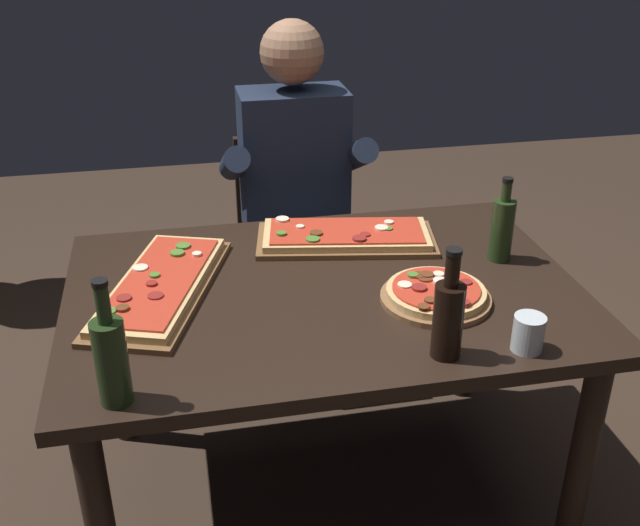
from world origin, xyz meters
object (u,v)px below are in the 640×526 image
Objects in this scene: pizza_rectangular_front at (346,236)px; tumbler_near_camera at (528,333)px; pizza_rectangular_left at (161,286)px; vinegar_bottle_green at (111,358)px; diner_chair at (292,239)px; dining_table at (324,317)px; wine_bottle_dark at (502,228)px; pizza_round_far at (436,294)px; seated_diner at (296,189)px; oil_bottle_amber at (448,316)px.

tumbler_near_camera reaches higher than pizza_rectangular_front.
pizza_rectangular_front is 0.60m from pizza_rectangular_left.
vinegar_bottle_green is 0.34× the size of diner_chair.
dining_table is 0.58m from wine_bottle_dark.
pizza_round_far is 0.22× the size of seated_diner.
pizza_rectangular_front and pizza_round_far have the same top height.
oil_bottle_amber reaches higher than tumbler_near_camera.
pizza_rectangular_front is 0.90× the size of pizza_rectangular_left.
tumbler_near_camera is 0.10× the size of diner_chair.
pizza_rectangular_left is (-0.44, 0.06, 0.12)m from dining_table.
seated_diner is (-0.07, 0.47, -0.02)m from pizza_rectangular_front.
pizza_rectangular_front is 0.47m from seated_diner.
pizza_round_far is (0.28, -0.13, 0.12)m from dining_table.
diner_chair is (0.05, 0.86, -0.16)m from dining_table.
diner_chair is at bearing 105.97° from tumbler_near_camera.
pizza_rectangular_front is at bearing 97.67° from oil_bottle_amber.
oil_bottle_amber is at bearing -82.59° from diner_chair.
diner_chair is at bearing 86.49° from dining_table.
wine_bottle_dark is 0.84m from seated_diner.
dining_table is 15.54× the size of tumbler_near_camera.
oil_bottle_amber is at bearing 174.93° from tumbler_near_camera.
diner_chair is at bearing 97.11° from pizza_rectangular_front.
oil_bottle_amber is 0.21× the size of seated_diner.
vinegar_bottle_green is (-1.08, -0.47, 0.01)m from wine_bottle_dark.
pizza_rectangular_front is 0.44× the size of seated_diner.
pizza_round_far is at bearing 18.39° from vinegar_bottle_green.
vinegar_bottle_green is 0.95m from tumbler_near_camera.
seated_diner is (0.05, 0.74, 0.10)m from dining_table.
diner_chair is (-0.36, 1.25, -0.30)m from tumbler_near_camera.
diner_chair is (0.59, 1.26, -0.36)m from vinegar_bottle_green.
wine_bottle_dark reaches higher than tumbler_near_camera.
wine_bottle_dark is at bearing 0.15° from pizza_rectangular_left.
wine_bottle_dark is at bearing -58.21° from diner_chair.
tumbler_near_camera is at bearing -43.96° from dining_table.
pizza_rectangular_front is at bearing -81.09° from seated_diner.
pizza_rectangular_front and pizza_rectangular_left have the same top height.
dining_table is at bearing -115.22° from pizza_rectangular_front.
seated_diner reaches higher than vinegar_bottle_green.
tumbler_near_camera is 1.19m from seated_diner.
wine_bottle_dark is (0.54, 0.07, 0.20)m from dining_table.
diner_chair reaches higher than dining_table.
dining_table is 4.75× the size of vinegar_bottle_green.
diner_chair reaches higher than pizza_rectangular_front.
pizza_rectangular_front is 2.09× the size of oil_bottle_amber.
wine_bottle_dark is (0.42, -0.20, 0.08)m from pizza_rectangular_front.
pizza_round_far is at bearing -77.30° from diner_chair.
pizza_round_far is (0.15, -0.40, 0.00)m from pizza_rectangular_front.
pizza_rectangular_front is at bearing -82.89° from diner_chair.
wine_bottle_dark reaches higher than pizza_rectangular_left.
tumbler_near_camera is at bearing -28.41° from pizza_rectangular_left.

